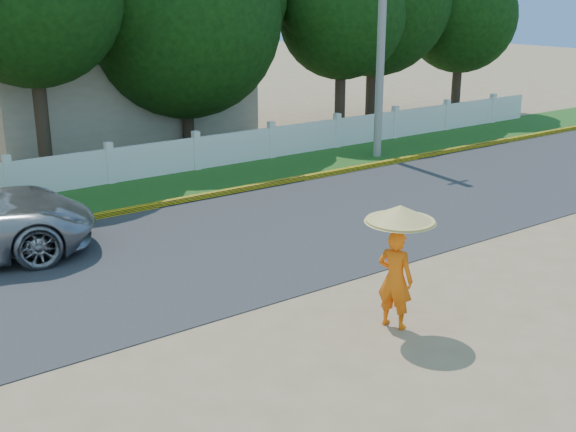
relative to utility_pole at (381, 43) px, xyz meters
name	(u,v)px	position (x,y,z in m)	size (l,w,h in m)	color
ground	(351,308)	(-9.20, -9.19, -3.96)	(120.00, 120.00, 0.00)	#9E8460
road	(225,243)	(-9.20, -4.69, -3.95)	(60.00, 7.00, 0.02)	#38383A
grass_verge	(131,194)	(-9.20, 0.56, -3.94)	(60.00, 3.50, 0.03)	#2D601E
curb	(157,205)	(-9.20, -1.14, -3.88)	(40.00, 0.18, 0.16)	yellow
fence	(110,166)	(-9.20, 2.01, -3.41)	(40.00, 0.10, 1.10)	silver
building_near	(111,98)	(-6.20, 8.81, -2.36)	(10.00, 6.00, 3.20)	#B7AD99
utility_pole	(381,43)	(0.00, 0.00, 0.00)	(0.28, 0.28, 7.91)	gray
monk_with_parasol	(398,249)	(-9.07, -10.20, -2.51)	(1.22, 1.22, 2.22)	orange
tree_row	(182,14)	(-4.78, 5.22, 0.90)	(36.63, 7.34, 8.76)	#473828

